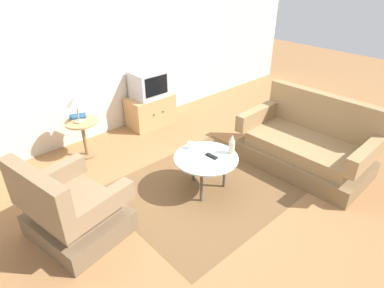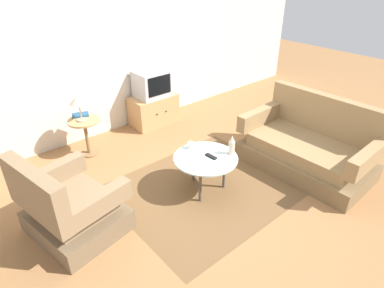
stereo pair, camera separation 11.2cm
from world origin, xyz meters
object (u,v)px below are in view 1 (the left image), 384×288
Objects in this scene: mug at (191,145)px; tv_stand at (151,110)px; armchair at (71,211)px; vase at (232,145)px; table_lamp at (76,102)px; couch at (307,146)px; television at (149,84)px; tv_remote_dark at (212,156)px; side_table at (83,132)px; book at (78,116)px; coffee_table at (206,160)px.

tv_stand is at bearing 70.72° from mug.
mug is at bearing 76.72° from armchair.
tv_stand is 3.22× the size of vase.
table_lamp is at bearing 139.37° from armchair.
couch is 3.22m from table_lamp.
television is 2.11m from tv_remote_dark.
television is at bearing 9.48° from side_table.
couch is 6.32× the size of book.
television is at bearing 24.39° from book.
television is at bearing 16.29° from couch.
television reaches higher than vase.
table_lamp is 2.40× the size of tv_remote_dark.
book is (-0.76, 1.96, 0.09)m from tv_remote_dark.
armchair is 1.36× the size of coffee_table.
side_table is 1.03× the size of television.
armchair is 1.63m from side_table.
coffee_table is 4.88× the size of tv_remote_dark.
tv_remote_dark is 2.10m from book.
armchair is at bearing 177.17° from mug.
coffee_table is at bearing 66.60° from armchair.
book is (-0.70, 1.92, 0.14)m from coffee_table.
tv_remote_dark is at bearing -105.26° from tv_stand.
vase is at bearing -98.19° from tv_stand.
coffee_table is 1.96m from table_lamp.
armchair is 1.95× the size of television.
vase is at bearing -98.18° from television.
couch reaches higher than mug.
tv_stand is (-0.82, 2.52, -0.05)m from couch.
vase is 0.29m from tv_remote_dark.
vase is (0.30, -0.14, 0.16)m from coffee_table.
book is at bearing 39.11° from couch.
tv_remote_dark is at bearing -66.36° from side_table.
couch reaches higher than tv_remote_dark.
table_lamp is (0.81, 1.39, 0.55)m from armchair.
vase is 1.54× the size of tv_remote_dark.
vase is 0.90× the size of book.
tv_stand is at bearing 16.31° from couch.
armchair reaches higher than vase.
book is (0.06, 0.17, -0.29)m from table_lamp.
tv_remote_dark is (-0.25, 0.10, -0.11)m from vase.
coffee_table is at bearing -91.93° from mug.
television is at bearing 116.24° from armchair.
couch is at bearing -20.82° from coffee_table.
tv_stand is 4.94× the size of tv_remote_dark.
mug is at bearing 88.07° from coffee_table.
book is at bearing 113.54° from mug.
table_lamp is (-1.36, -0.23, 0.14)m from television.
side_table is 0.71× the size of tv_stand.
couch is 2.17× the size of tv_stand.
mug reaches higher than tv_stand.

